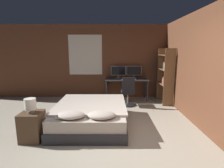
{
  "coord_description": "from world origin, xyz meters",
  "views": [
    {
      "loc": [
        -0.11,
        -2.83,
        1.78
      ],
      "look_at": [
        -0.1,
        2.47,
        0.75
      ],
      "focal_mm": 28.0,
      "sensor_mm": 36.0,
      "label": 1
    }
  ],
  "objects_px": {
    "nightstand": "(32,126)",
    "bookshelf": "(166,74)",
    "monitor_left": "(118,71)",
    "keyboard": "(127,80)",
    "desk": "(126,81)",
    "computer_mouse": "(135,79)",
    "monitor_right": "(134,71)",
    "bedside_lamp": "(30,104)",
    "bed": "(91,114)",
    "office_chair": "(128,94)"
  },
  "relations": [
    {
      "from": "desk",
      "to": "computer_mouse",
      "type": "height_order",
      "value": "computer_mouse"
    },
    {
      "from": "computer_mouse",
      "to": "office_chair",
      "type": "relative_size",
      "value": 0.07
    },
    {
      "from": "monitor_left",
      "to": "keyboard",
      "type": "relative_size",
      "value": 1.43
    },
    {
      "from": "monitor_left",
      "to": "computer_mouse",
      "type": "distance_m",
      "value": 0.76
    },
    {
      "from": "desk",
      "to": "bookshelf",
      "type": "relative_size",
      "value": 0.83
    },
    {
      "from": "monitor_right",
      "to": "computer_mouse",
      "type": "height_order",
      "value": "monitor_right"
    },
    {
      "from": "computer_mouse",
      "to": "nightstand",
      "type": "bearing_deg",
      "value": -131.32
    },
    {
      "from": "bedside_lamp",
      "to": "monitor_right",
      "type": "bearing_deg",
      "value": 52.76
    },
    {
      "from": "bed",
      "to": "desk",
      "type": "bearing_deg",
      "value": 64.79
    },
    {
      "from": "bedside_lamp",
      "to": "nightstand",
      "type": "bearing_deg",
      "value": 0.0
    },
    {
      "from": "monitor_right",
      "to": "bookshelf",
      "type": "relative_size",
      "value": 0.3
    },
    {
      "from": "computer_mouse",
      "to": "office_chair",
      "type": "xyz_separation_m",
      "value": [
        -0.29,
        -0.5,
        -0.41
      ]
    },
    {
      "from": "bedside_lamp",
      "to": "desk",
      "type": "distance_m",
      "value": 3.62
    },
    {
      "from": "bedside_lamp",
      "to": "monitor_left",
      "type": "bearing_deg",
      "value": 60.08
    },
    {
      "from": "bookshelf",
      "to": "nightstand",
      "type": "bearing_deg",
      "value": -143.72
    },
    {
      "from": "monitor_right",
      "to": "computer_mouse",
      "type": "distance_m",
      "value": 0.5
    },
    {
      "from": "bedside_lamp",
      "to": "office_chair",
      "type": "relative_size",
      "value": 0.3
    },
    {
      "from": "keyboard",
      "to": "monitor_left",
      "type": "bearing_deg",
      "value": 123.44
    },
    {
      "from": "bed",
      "to": "monitor_right",
      "type": "distance_m",
      "value": 2.86
    },
    {
      "from": "desk",
      "to": "nightstand",
      "type": "bearing_deg",
      "value": -125.69
    },
    {
      "from": "desk",
      "to": "monitor_right",
      "type": "bearing_deg",
      "value": 37.34
    },
    {
      "from": "bed",
      "to": "office_chair",
      "type": "xyz_separation_m",
      "value": [
        1.02,
        1.48,
        0.12
      ]
    },
    {
      "from": "monitor_left",
      "to": "keyboard",
      "type": "bearing_deg",
      "value": -56.56
    },
    {
      "from": "bed",
      "to": "nightstand",
      "type": "distance_m",
      "value": 1.31
    },
    {
      "from": "desk",
      "to": "keyboard",
      "type": "height_order",
      "value": "keyboard"
    },
    {
      "from": "nightstand",
      "to": "monitor_left",
      "type": "relative_size",
      "value": 1.06
    },
    {
      "from": "bedside_lamp",
      "to": "bookshelf",
      "type": "distance_m",
      "value": 4.22
    },
    {
      "from": "nightstand",
      "to": "monitor_right",
      "type": "distance_m",
      "value": 4.04
    },
    {
      "from": "keyboard",
      "to": "nightstand",
      "type": "bearing_deg",
      "value": -127.82
    },
    {
      "from": "bedside_lamp",
      "to": "keyboard",
      "type": "xyz_separation_m",
      "value": [
        2.11,
        2.72,
        0.02
      ]
    },
    {
      "from": "office_chair",
      "to": "monitor_left",
      "type": "bearing_deg",
      "value": 106.54
    },
    {
      "from": "nightstand",
      "to": "bookshelf",
      "type": "xyz_separation_m",
      "value": [
        3.4,
        2.49,
        0.72
      ]
    },
    {
      "from": "nightstand",
      "to": "monitor_right",
      "type": "relative_size",
      "value": 1.06
    },
    {
      "from": "monitor_right",
      "to": "keyboard",
      "type": "relative_size",
      "value": 1.43
    },
    {
      "from": "bed",
      "to": "monitor_right",
      "type": "xyz_separation_m",
      "value": [
        1.33,
        2.42,
        0.76
      ]
    },
    {
      "from": "desk",
      "to": "keyboard",
      "type": "bearing_deg",
      "value": -90.0
    },
    {
      "from": "bed",
      "to": "office_chair",
      "type": "distance_m",
      "value": 1.8
    },
    {
      "from": "office_chair",
      "to": "bookshelf",
      "type": "xyz_separation_m",
      "value": [
        1.29,
        0.27,
        0.63
      ]
    },
    {
      "from": "nightstand",
      "to": "keyboard",
      "type": "bearing_deg",
      "value": 52.18
    },
    {
      "from": "bedside_lamp",
      "to": "keyboard",
      "type": "relative_size",
      "value": 0.74
    },
    {
      "from": "nightstand",
      "to": "bedside_lamp",
      "type": "relative_size",
      "value": 2.04
    },
    {
      "from": "office_chair",
      "to": "computer_mouse",
      "type": "bearing_deg",
      "value": 59.97
    },
    {
      "from": "computer_mouse",
      "to": "monitor_right",
      "type": "bearing_deg",
      "value": 88.47
    },
    {
      "from": "monitor_right",
      "to": "office_chair",
      "type": "xyz_separation_m",
      "value": [
        -0.3,
        -0.95,
        -0.65
      ]
    },
    {
      "from": "bed",
      "to": "desk",
      "type": "xyz_separation_m",
      "value": [
        1.03,
        2.2,
        0.42
      ]
    },
    {
      "from": "bed",
      "to": "computer_mouse",
      "type": "xyz_separation_m",
      "value": [
        1.31,
        1.98,
        0.52
      ]
    },
    {
      "from": "nightstand",
      "to": "bedside_lamp",
      "type": "bearing_deg",
      "value": 0.0
    },
    {
      "from": "nightstand",
      "to": "keyboard",
      "type": "xyz_separation_m",
      "value": [
        2.11,
        2.72,
        0.48
      ]
    },
    {
      "from": "monitor_right",
      "to": "nightstand",
      "type": "bearing_deg",
      "value": -127.24
    },
    {
      "from": "desk",
      "to": "office_chair",
      "type": "height_order",
      "value": "office_chair"
    }
  ]
}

